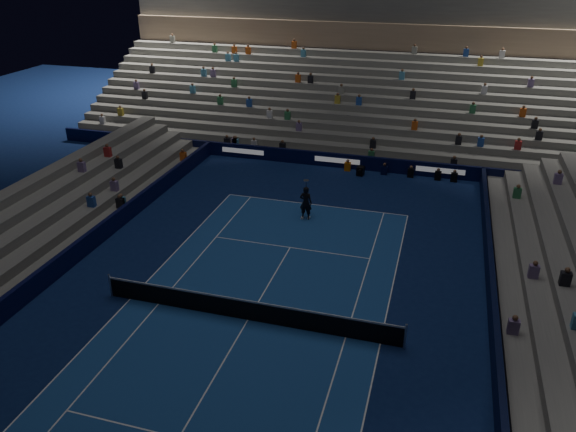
# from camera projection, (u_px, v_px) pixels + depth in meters

# --- Properties ---
(ground) EXTENTS (90.00, 90.00, 0.00)m
(ground) POSITION_uv_depth(u_px,v_px,m) (248.00, 320.00, 22.96)
(ground) COLOR #0B1A47
(ground) RESTS_ON ground
(court_surface) EXTENTS (10.97, 23.77, 0.01)m
(court_surface) POSITION_uv_depth(u_px,v_px,m) (248.00, 320.00, 22.96)
(court_surface) COLOR navy
(court_surface) RESTS_ON ground
(sponsor_barrier_far) EXTENTS (44.00, 0.25, 1.00)m
(sponsor_barrier_far) POSITION_uv_depth(u_px,v_px,m) (337.00, 160.00, 38.72)
(sponsor_barrier_far) COLOR black
(sponsor_barrier_far) RESTS_ON ground
(sponsor_barrier_east) EXTENTS (0.25, 37.00, 1.00)m
(sponsor_barrier_east) POSITION_uv_depth(u_px,v_px,m) (496.00, 353.00, 20.32)
(sponsor_barrier_east) COLOR black
(sponsor_barrier_east) RESTS_ON ground
(sponsor_barrier_west) EXTENTS (0.25, 37.00, 1.00)m
(sponsor_barrier_west) POSITION_uv_depth(u_px,v_px,m) (47.00, 275.00, 25.16)
(sponsor_barrier_west) COLOR #080B32
(sponsor_barrier_west) RESTS_ON ground
(grandstand_main) EXTENTS (44.00, 15.20, 11.20)m
(grandstand_main) POSITION_uv_depth(u_px,v_px,m) (362.00, 90.00, 45.59)
(grandstand_main) COLOR slate
(grandstand_main) RESTS_ON ground
(tennis_net) EXTENTS (12.90, 0.10, 1.10)m
(tennis_net) POSITION_uv_depth(u_px,v_px,m) (248.00, 310.00, 22.74)
(tennis_net) COLOR #B2B2B7
(tennis_net) RESTS_ON ground
(tennis_player) EXTENTS (0.74, 0.51, 1.97)m
(tennis_player) POSITION_uv_depth(u_px,v_px,m) (306.00, 203.00, 31.12)
(tennis_player) COLOR black
(tennis_player) RESTS_ON ground
(broadcast_camera) EXTENTS (0.52, 0.94, 0.60)m
(broadcast_camera) POSITION_uv_depth(u_px,v_px,m) (360.00, 171.00, 37.42)
(broadcast_camera) COLOR black
(broadcast_camera) RESTS_ON ground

